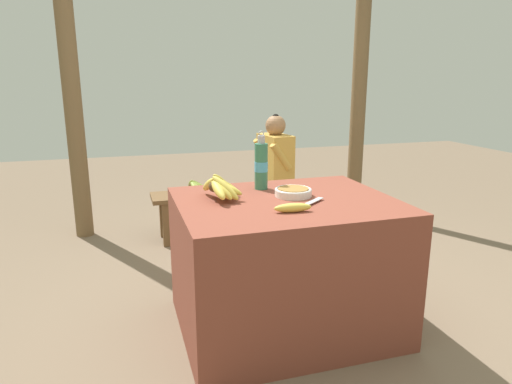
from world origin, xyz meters
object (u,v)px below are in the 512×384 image
object	(u,v)px
knife	(307,204)
banana_bunch_green	(196,186)
serving_bowl	(293,192)
support_post_near	(71,82)
banana_bunch_ripe	(221,187)
loose_banana_front	(293,208)
support_post_far	(360,81)
seated_vendor	(270,167)
water_bottle	(261,165)
wooden_bench	(240,197)

from	to	relation	value
knife	banana_bunch_green	world-z (taller)	knife
serving_bowl	support_post_near	size ratio (longest dim) A/B	0.08
knife	support_post_near	bearing A→B (deg)	82.55
banana_bunch_ripe	banana_bunch_green	bearing A→B (deg)	85.76
loose_banana_front	support_post_far	xyz separation A→B (m)	(1.52, 2.13, 0.55)
banana_bunch_green	loose_banana_front	bearing A→B (deg)	-84.56
knife	support_post_near	xyz separation A→B (m)	(-1.20, 2.05, 0.56)
banana_bunch_ripe	seated_vendor	world-z (taller)	seated_vendor
water_bottle	loose_banana_front	distance (m)	0.50
knife	serving_bowl	bearing A→B (deg)	50.96
wooden_bench	support_post_far	distance (m)	1.66
serving_bowl	wooden_bench	world-z (taller)	serving_bowl
serving_bowl	support_post_far	world-z (taller)	support_post_far
wooden_bench	support_post_near	xyz separation A→B (m)	(-1.31, 0.36, 0.97)
wooden_bench	seated_vendor	size ratio (longest dim) A/B	1.44
banana_bunch_ripe	serving_bowl	xyz separation A→B (m)	(0.39, -0.04, -0.05)
banana_bunch_ripe	seated_vendor	xyz separation A→B (m)	(0.75, 1.41, -0.20)
serving_bowl	banana_bunch_green	size ratio (longest dim) A/B	0.68
water_bottle	support_post_near	xyz separation A→B (m)	(-1.09, 1.64, 0.44)
serving_bowl	loose_banana_front	world-z (taller)	same
support_post_near	water_bottle	bearing A→B (deg)	-56.39
banana_bunch_ripe	knife	size ratio (longest dim) A/B	1.62
serving_bowl	loose_banana_front	size ratio (longest dim) A/B	1.06
serving_bowl	loose_banana_front	bearing A→B (deg)	-111.90
serving_bowl	water_bottle	distance (m)	0.26
banana_bunch_green	seated_vendor	bearing A→B (deg)	-3.00
banana_bunch_ripe	loose_banana_front	bearing A→B (deg)	-49.22
water_bottle	knife	size ratio (longest dim) A/B	1.68
serving_bowl	wooden_bench	size ratio (longest dim) A/B	0.13
loose_banana_front	support_post_far	bearing A→B (deg)	54.49
knife	banana_bunch_green	bearing A→B (deg)	61.41
banana_bunch_ripe	water_bottle	xyz separation A→B (m)	(0.27, 0.16, 0.07)
serving_bowl	banana_bunch_green	xyz separation A→B (m)	(-0.28, 1.48, -0.29)
banana_bunch_ripe	loose_banana_front	xyz separation A→B (m)	(0.27, -0.32, -0.05)
water_bottle	banana_bunch_ripe	bearing A→B (deg)	-148.76
loose_banana_front	banana_bunch_green	world-z (taller)	loose_banana_front
seated_vendor	support_post_near	bearing A→B (deg)	-22.20
loose_banana_front	seated_vendor	bearing A→B (deg)	74.63
support_post_far	water_bottle	bearing A→B (deg)	-132.78
banana_bunch_ripe	water_bottle	world-z (taller)	water_bottle
knife	support_post_near	size ratio (longest dim) A/B	0.08
support_post_near	seated_vendor	bearing A→B (deg)	-14.26
loose_banana_front	wooden_bench	bearing A→B (deg)	83.19
water_bottle	banana_bunch_green	distance (m)	1.35
knife	wooden_bench	bearing A→B (deg)	48.62
serving_bowl	support_post_near	world-z (taller)	support_post_near
seated_vendor	serving_bowl	bearing A→B (deg)	68.00
support_post_far	support_post_near	bearing A→B (deg)	180.00
serving_bowl	water_bottle	size ratio (longest dim) A/B	0.60
loose_banana_front	support_post_far	size ratio (longest dim) A/B	0.07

